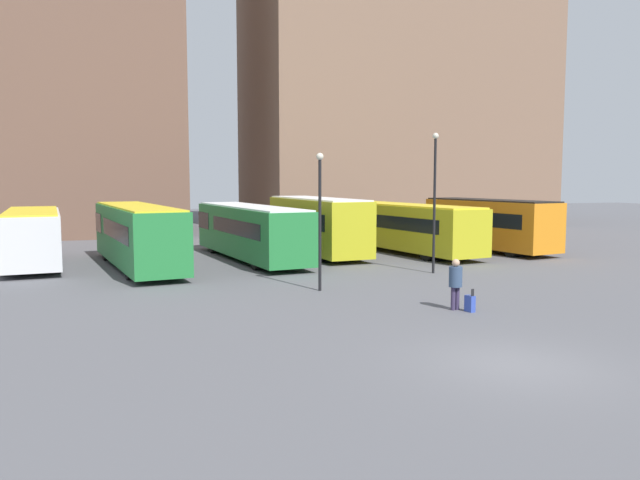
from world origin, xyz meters
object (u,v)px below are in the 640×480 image
traveler (456,280)px  lamp_post_0 (435,192)px  bus_1 (137,234)px  bus_4 (403,226)px  bus_2 (250,230)px  bus_5 (488,223)px  bus_3 (317,224)px  lamp_post_1 (320,210)px  bus_0 (33,235)px  suitcase (470,303)px

traveler → lamp_post_0: size_ratio=0.27×
bus_1 → bus_4: (15.29, 1.72, -0.09)m
bus_2 → bus_5: bearing=-99.2°
bus_3 → lamp_post_1: lamp_post_1 is taller
lamp_post_0 → lamp_post_1: size_ratio=1.20×
bus_4 → lamp_post_0: 8.64m
bus_1 → traveler: (9.67, -13.82, -0.65)m
bus_5 → traveler: (-10.87, -14.54, -0.67)m
bus_2 → bus_3: bus_3 is taller
lamp_post_0 → lamp_post_1: (-6.44, -2.67, -0.57)m
lamp_post_0 → lamp_post_1: lamp_post_0 is taller
traveler → bus_5: bearing=-44.9°
bus_3 → traveler: (-0.39, -16.10, -0.75)m
bus_0 → bus_2: 10.92m
lamp_post_0 → bus_5: bearing=42.9°
bus_1 → bus_2: bus_1 is taller
bus_2 → lamp_post_1: lamp_post_1 is taller
suitcase → bus_3: bearing=-8.4°
bus_0 → bus_1: (4.95, -2.31, 0.15)m
bus_0 → traveler: bearing=-142.7°
bus_4 → suitcase: (-5.30, -15.95, -1.31)m
bus_5 → bus_1: bearing=82.3°
lamp_post_1 → bus_2: bearing=93.4°
bus_2 → lamp_post_0: 10.58m
bus_2 → traveler: (3.76, -15.09, -0.58)m
bus_5 → lamp_post_1: bearing=115.0°
traveler → lamp_post_0: lamp_post_0 is taller
bus_1 → bus_4: 15.38m
bus_1 → bus_5: 20.55m
bus_5 → lamp_post_0: bearing=123.2°
suitcase → lamp_post_0: 9.13m
traveler → bus_3: bearing=-9.6°
bus_5 → traveler: bus_5 is taller
lamp_post_1 → bus_4: bearing=50.7°
bus_1 → bus_3: (10.06, 2.28, 0.10)m
bus_2 → bus_0: bearing=77.5°
bus_3 → lamp_post_1: size_ratio=1.89×
suitcase → bus_2: bearing=6.5°
suitcase → bus_4: bearing=-26.6°
bus_0 → bus_2: bearing=-100.4°
suitcase → lamp_post_0: (2.97, 7.91, 3.46)m
suitcase → bus_0: bearing=33.9°
bus_0 → bus_5: bus_5 is taller
bus_2 → bus_3: bearing=-83.4°
bus_1 → traveler: size_ratio=7.07×
bus_2 → bus_5: size_ratio=1.29×
bus_0 → bus_4: bearing=-96.6°
bus_1 → bus_0: bearing=57.0°
bus_0 → bus_2: bus_2 is taller
bus_5 → bus_4: bearing=69.6°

